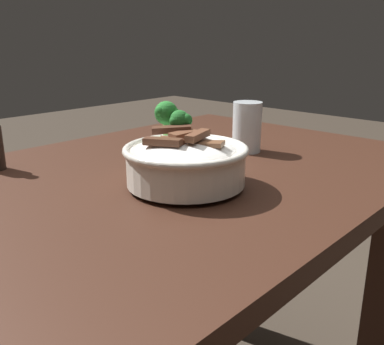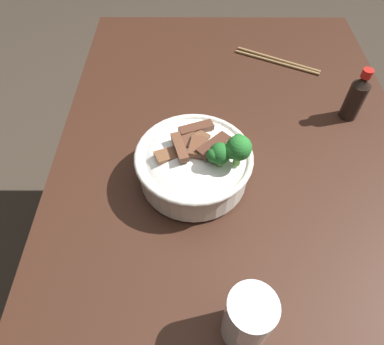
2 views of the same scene
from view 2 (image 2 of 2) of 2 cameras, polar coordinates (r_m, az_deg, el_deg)
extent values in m
plane|color=#3D3328|center=(1.38, 4.17, -19.83)|extent=(10.00, 10.00, 0.00)
cube|color=#381E14|center=(0.71, 7.56, -1.16)|extent=(1.25, 0.77, 0.04)
cube|color=#381E14|center=(1.41, 16.57, 7.37)|extent=(0.09, 0.09, 0.72)
cube|color=#381E14|center=(1.37, -8.77, 7.65)|extent=(0.09, 0.09, 0.72)
cylinder|color=silver|center=(0.68, 0.26, -0.84)|extent=(0.10, 0.10, 0.01)
cylinder|color=silver|center=(0.66, 0.27, 1.01)|extent=(0.21, 0.21, 0.06)
torus|color=silver|center=(0.63, 0.28, 2.79)|extent=(0.22, 0.22, 0.01)
ellipsoid|color=white|center=(0.64, 0.28, 2.16)|extent=(0.19, 0.19, 0.06)
cube|color=brown|center=(0.61, 0.79, 4.31)|extent=(0.05, 0.03, 0.01)
cube|color=#563323|center=(0.65, 0.70, 7.37)|extent=(0.04, 0.07, 0.01)
cube|color=#4C2B1E|center=(0.61, 3.66, 4.56)|extent=(0.07, 0.07, 0.01)
cube|color=brown|center=(0.61, -2.07, 4.24)|extent=(0.07, 0.04, 0.01)
cube|color=brown|center=(0.63, 0.38, 4.85)|extent=(0.07, 0.06, 0.02)
cube|color=brown|center=(0.62, -2.84, 3.27)|extent=(0.05, 0.08, 0.01)
cube|color=#563323|center=(0.63, -0.65, 5.60)|extent=(0.05, 0.02, 0.02)
cylinder|color=#6BA84C|center=(0.60, 4.55, 1.82)|extent=(0.01, 0.01, 0.02)
sphere|color=#1E6023|center=(0.58, 4.69, 3.17)|extent=(0.04, 0.04, 0.04)
sphere|color=#1E6023|center=(0.59, 4.68, 4.13)|extent=(0.02, 0.02, 0.02)
sphere|color=#1E6023|center=(0.58, 3.60, 2.89)|extent=(0.02, 0.02, 0.02)
cylinder|color=#6BA84C|center=(0.60, 7.52, 2.31)|extent=(0.01, 0.01, 0.03)
sphere|color=#237028|center=(0.58, 7.81, 4.09)|extent=(0.04, 0.04, 0.04)
sphere|color=#237028|center=(0.59, 7.78, 5.42)|extent=(0.02, 0.02, 0.02)
sphere|color=#237028|center=(0.58, 6.73, 3.54)|extent=(0.03, 0.03, 0.03)
cylinder|color=white|center=(0.57, 8.50, -24.37)|extent=(0.06, 0.06, 0.00)
cylinder|color=white|center=(0.51, 9.28, -22.91)|extent=(0.07, 0.07, 0.12)
cylinder|color=silver|center=(0.54, 8.91, -23.61)|extent=(0.06, 0.06, 0.06)
cylinder|color=#9E7A4C|center=(1.01, 14.11, 17.80)|extent=(0.12, 0.21, 0.01)
cylinder|color=#9E7A4C|center=(1.00, 13.86, 17.41)|extent=(0.11, 0.21, 0.01)
cylinder|color=black|center=(0.86, 25.37, 10.70)|extent=(0.04, 0.04, 0.09)
cone|color=black|center=(0.83, 26.67, 13.45)|extent=(0.04, 0.04, 0.02)
cylinder|color=red|center=(0.82, 27.16, 14.46)|extent=(0.02, 0.02, 0.02)
camera|label=1|loc=(1.11, -31.95, 30.64)|focal=40.54mm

